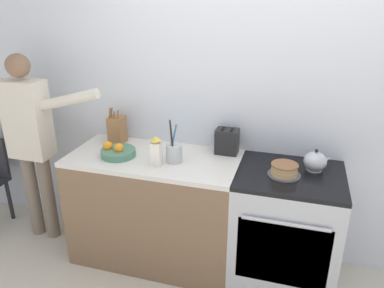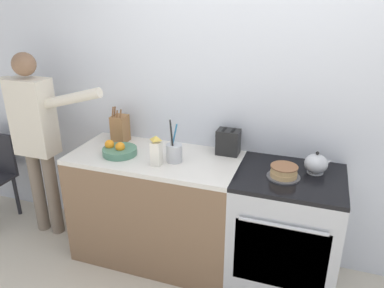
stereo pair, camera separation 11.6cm
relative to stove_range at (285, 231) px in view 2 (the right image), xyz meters
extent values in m
cube|color=silver|center=(-0.32, 0.34, 0.85)|extent=(8.00, 0.04, 2.60)
cube|color=brown|center=(-1.01, 0.00, -0.02)|extent=(1.30, 0.63, 0.87)
cube|color=silver|center=(-1.01, 0.00, 0.43)|extent=(1.30, 0.63, 0.03)
cube|color=#B7BABF|center=(0.00, 0.00, -0.02)|extent=(0.73, 0.63, 0.88)
cube|color=black|center=(0.00, -0.31, 0.01)|extent=(0.60, 0.01, 0.48)
cylinder|color=#B7BABF|center=(0.00, -0.33, 0.26)|extent=(0.55, 0.02, 0.02)
cube|color=black|center=(0.00, 0.00, 0.44)|extent=(0.73, 0.63, 0.03)
cylinder|color=#4C4C51|center=(-0.05, -0.04, 0.46)|extent=(0.22, 0.22, 0.01)
cylinder|color=tan|center=(-0.05, -0.04, 0.48)|extent=(0.18, 0.18, 0.03)
cylinder|color=tan|center=(-0.05, -0.04, 0.51)|extent=(0.17, 0.17, 0.03)
cylinder|color=brown|center=(-0.05, -0.04, 0.53)|extent=(0.18, 0.18, 0.01)
cylinder|color=#B7BABF|center=(0.15, 0.10, 0.46)|extent=(0.11, 0.11, 0.01)
ellipsoid|color=#B7BABF|center=(0.15, 0.10, 0.52)|extent=(0.16, 0.16, 0.13)
cone|color=#B7BABF|center=(0.23, 0.10, 0.54)|extent=(0.08, 0.03, 0.07)
sphere|color=black|center=(0.15, 0.10, 0.60)|extent=(0.02, 0.02, 0.02)
cube|color=olive|center=(-1.40, 0.18, 0.56)|extent=(0.12, 0.13, 0.22)
cylinder|color=brown|center=(-1.43, 0.14, 0.72)|extent=(0.01, 0.04, 0.08)
cylinder|color=brown|center=(-1.40, 0.15, 0.70)|extent=(0.01, 0.03, 0.06)
cylinder|color=brown|center=(-1.37, 0.15, 0.71)|extent=(0.01, 0.03, 0.07)
cylinder|color=brown|center=(-1.43, 0.18, 0.71)|extent=(0.01, 0.04, 0.08)
cylinder|color=#B7BABF|center=(-0.83, -0.04, 0.52)|extent=(0.12, 0.12, 0.13)
cylinder|color=#B7BABF|center=(-0.85, -0.05, 0.64)|extent=(0.04, 0.05, 0.28)
cylinder|color=black|center=(-0.84, -0.06, 0.64)|extent=(0.04, 0.02, 0.28)
cylinder|color=teal|center=(-0.84, -0.02, 0.62)|extent=(0.06, 0.04, 0.23)
cylinder|color=teal|center=(-0.86, -0.04, 0.61)|extent=(0.01, 0.03, 0.22)
cylinder|color=#4C7F66|center=(-1.27, -0.06, 0.48)|extent=(0.26, 0.26, 0.05)
sphere|color=orange|center=(-1.26, -0.08, 0.53)|extent=(0.07, 0.07, 0.07)
sphere|color=orange|center=(-1.36, -0.07, 0.53)|extent=(0.07, 0.07, 0.07)
cube|color=black|center=(-0.50, 0.22, 0.55)|extent=(0.17, 0.12, 0.19)
cube|color=black|center=(-0.53, 0.22, 0.65)|extent=(0.02, 0.09, 0.00)
cube|color=black|center=(-0.46, 0.22, 0.65)|extent=(0.02, 0.09, 0.00)
cube|color=black|center=(-0.59, 0.22, 0.59)|extent=(0.02, 0.02, 0.01)
cube|color=white|center=(-0.93, -0.14, 0.54)|extent=(0.07, 0.07, 0.18)
pyramid|color=#E0BC4C|center=(-0.93, -0.14, 0.66)|extent=(0.07, 0.07, 0.03)
cylinder|color=#7A6B5B|center=(-2.18, -0.01, -0.06)|extent=(0.11, 0.11, 0.78)
cylinder|color=#7A6B5B|center=(-2.02, -0.01, -0.06)|extent=(0.11, 0.11, 0.78)
cube|color=beige|center=(-2.10, -0.01, 0.65)|extent=(0.34, 0.20, 0.64)
cylinder|color=beige|center=(-2.31, -0.01, 0.70)|extent=(0.08, 0.08, 0.55)
cylinder|color=beige|center=(-1.70, -0.01, 0.84)|extent=(0.55, 0.08, 0.22)
sphere|color=#846047|center=(-2.10, -0.01, 1.08)|extent=(0.19, 0.19, 0.19)
cylinder|color=#232328|center=(-2.57, 0.11, -0.25)|extent=(0.04, 0.04, 0.41)
camera|label=1|loc=(0.00, -2.40, 1.61)|focal=35.00mm
camera|label=2|loc=(0.11, -2.36, 1.61)|focal=35.00mm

